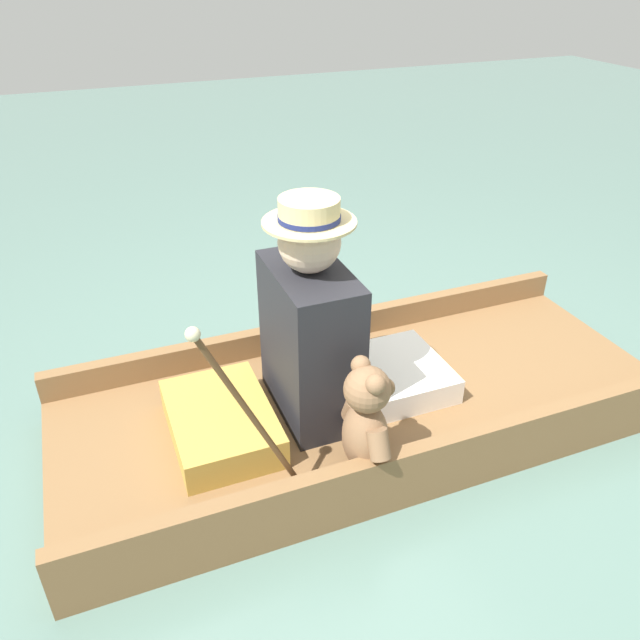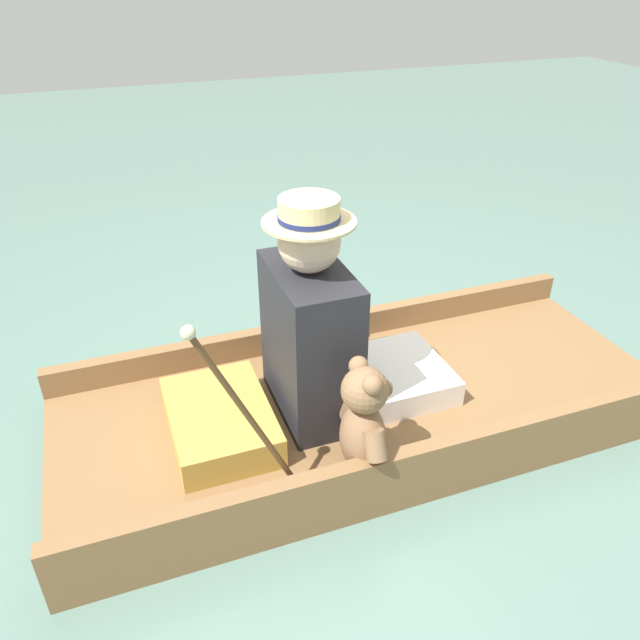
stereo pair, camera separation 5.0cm
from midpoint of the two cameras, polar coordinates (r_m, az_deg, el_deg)
name	(u,v)px [view 2 (the right image)]	position (r m, az deg, el deg)	size (l,w,h in m)	color
ground_plane	(365,421)	(2.71, 4.66, -9.21)	(16.00, 16.00, 0.00)	slate
punt_boat	(366,407)	(2.66, 4.73, -7.90)	(0.99, 2.53, 0.26)	brown
seat_cushion	(220,421)	(2.42, -8.53, -9.10)	(0.53, 0.37, 0.13)	#B7933D
seated_person	(326,335)	(2.40, 1.18, -1.39)	(0.48, 0.75, 0.89)	white
teddy_bear	(364,422)	(2.18, 4.73, -9.29)	(0.31, 0.18, 0.44)	#846042
wine_glass	(348,326)	(2.90, 3.09, -0.54)	(0.07, 0.07, 0.17)	silver
walking_cane	(239,403)	(1.91, -6.70, -7.55)	(0.04, 0.34, 0.73)	brown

